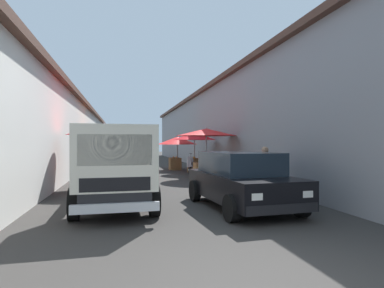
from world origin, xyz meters
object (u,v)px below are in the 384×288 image
delivery_truck (115,170)px  vendor_by_crates (265,168)px  fruit_stall_near_left (105,136)px  fruit_stall_far_left (206,137)px  hatchback_car (241,180)px  fruit_stall_near_right (194,140)px  fruit_stall_far_right (177,143)px  fruit_stall_mid_lane (117,142)px  parked_scooter (192,167)px

delivery_truck → vendor_by_crates: delivery_truck is taller
fruit_stall_near_left → fruit_stall_far_left: bearing=-61.0°
fruit_stall_far_left → hatchback_car: bearing=173.0°
hatchback_car → delivery_truck: delivery_truck is taller
fruit_stall_far_left → vendor_by_crates: 5.70m
fruit_stall_near_right → delivery_truck: 10.59m
fruit_stall_far_right → fruit_stall_near_left: bearing=152.5°
fruit_stall_mid_lane → fruit_stall_far_left: bearing=-143.3°
fruit_stall_far_right → hatchback_car: fruit_stall_far_right is taller
hatchback_car → delivery_truck: size_ratio=0.81×
fruit_stall_near_right → parked_scooter: 1.99m
fruit_stall_far_left → hatchback_car: (-6.97, 0.86, -1.23)m
fruit_stall_mid_lane → fruit_stall_near_right: bearing=-122.5°
fruit_stall_far_right → hatchback_car: bearing=178.4°
fruit_stall_near_right → fruit_stall_mid_lane: size_ratio=0.88×
vendor_by_crates → parked_scooter: size_ratio=0.94×
fruit_stall_near_left → fruit_stall_near_right: fruit_stall_near_left is taller
fruit_stall_far_left → fruit_stall_mid_lane: size_ratio=1.04×
fruit_stall_far_left → fruit_stall_far_right: bearing=5.7°
hatchback_car → vendor_by_crates: 1.91m
fruit_stall_near_left → hatchback_car: 5.89m
fruit_stall_far_left → delivery_truck: size_ratio=0.58×
fruit_stall_near_left → fruit_stall_mid_lane: fruit_stall_near_left is taller
fruit_stall_near_right → fruit_stall_mid_lane: bearing=57.5°
delivery_truck → vendor_by_crates: 4.68m
fruit_stall_near_left → vendor_by_crates: bearing=-121.9°
fruit_stall_near_left → parked_scooter: (4.01, -4.19, -1.50)m
fruit_stall_far_right → delivery_truck: (-11.99, 3.55, -0.61)m
fruit_stall_near_left → vendor_by_crates: fruit_stall_near_left is taller
fruit_stall_far_left → fruit_stall_mid_lane: bearing=36.7°
fruit_stall_near_right → hatchback_car: fruit_stall_near_right is taller
fruit_stall_near_left → delivery_truck: fruit_stall_near_left is taller
fruit_stall_near_right → hatchback_car: bearing=174.5°
hatchback_car → vendor_by_crates: bearing=-43.5°
hatchback_car → vendor_by_crates: (1.38, -1.31, 0.17)m
fruit_stall_near_right → parked_scooter: fruit_stall_near_right is taller
fruit_stall_far_right → delivery_truck: size_ratio=0.51×
fruit_stall_near_left → vendor_by_crates: (-3.09, -4.95, -1.04)m
fruit_stall_far_right → vendor_by_crates: 10.82m
hatchback_car → vendor_by_crates: vendor_by_crates is taller
fruit_stall_near_right → delivery_truck: (-9.71, 4.16, -0.79)m
fruit_stall_far_right → fruit_stall_mid_lane: fruit_stall_mid_lane is taller
parked_scooter → fruit_stall_near_right: bearing=-16.6°
fruit_stall_near_left → fruit_stall_far_left: 5.15m
fruit_stall_far_left → hatchback_car: fruit_stall_far_left is taller
fruit_stall_far_left → hatchback_car: size_ratio=0.71×
fruit_stall_far_right → delivery_truck: fruit_stall_far_right is taller
fruit_stall_near_right → vendor_by_crates: (-8.47, -0.36, -0.92)m
fruit_stall_near_right → fruit_stall_mid_lane: 5.06m
delivery_truck → hatchback_car: bearing=-92.6°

